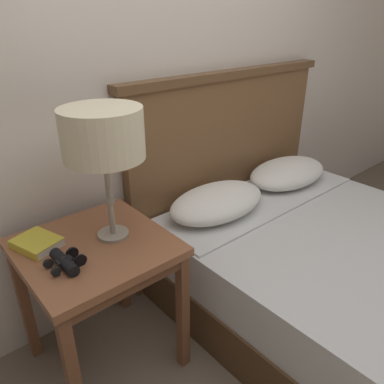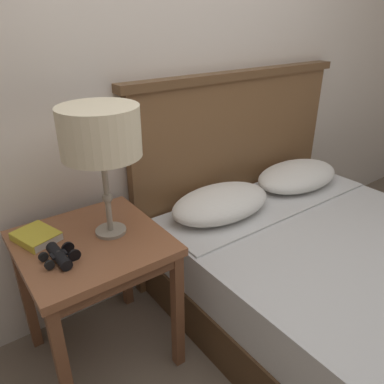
{
  "view_description": "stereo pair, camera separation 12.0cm",
  "coord_description": "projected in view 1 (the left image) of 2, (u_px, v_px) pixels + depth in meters",
  "views": [
    {
      "loc": [
        -1.05,
        -0.57,
        1.51
      ],
      "look_at": [
        -0.03,
        0.62,
        0.75
      ],
      "focal_mm": 35.0,
      "sensor_mm": 36.0,
      "label": 1
    },
    {
      "loc": [
        -0.95,
        -0.64,
        1.51
      ],
      "look_at": [
        -0.03,
        0.62,
        0.75
      ],
      "focal_mm": 35.0,
      "sensor_mm": 36.0,
      "label": 2
    }
  ],
  "objects": [
    {
      "name": "bed",
      "position": [
        330.0,
        266.0,
        1.98
      ],
      "size": [
        1.53,
        1.8,
        1.21
      ],
      "color": "#4E3520",
      "rests_on": "ground_plane"
    },
    {
      "name": "binoculars_pair",
      "position": [
        65.0,
        262.0,
        1.38
      ],
      "size": [
        0.14,
        0.16,
        0.05
      ],
      "color": "black",
      "rests_on": "nightstand"
    },
    {
      "name": "wall_back",
      "position": [
        141.0,
        59.0,
        1.8
      ],
      "size": [
        8.0,
        0.06,
        2.6
      ],
      "color": "silver",
      "rests_on": "ground_plane"
    },
    {
      "name": "nightstand",
      "position": [
        96.0,
        261.0,
        1.56
      ],
      "size": [
        0.58,
        0.58,
        0.65
      ],
      "color": "brown",
      "rests_on": "ground_plane"
    },
    {
      "name": "table_lamp",
      "position": [
        103.0,
        136.0,
        1.39
      ],
      "size": [
        0.31,
        0.31,
        0.54
      ],
      "color": "gray",
      "rests_on": "nightstand"
    },
    {
      "name": "book_on_nightstand",
      "position": [
        37.0,
        243.0,
        1.5
      ],
      "size": [
        0.18,
        0.21,
        0.04
      ],
      "color": "silver",
      "rests_on": "nightstand"
    }
  ]
}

